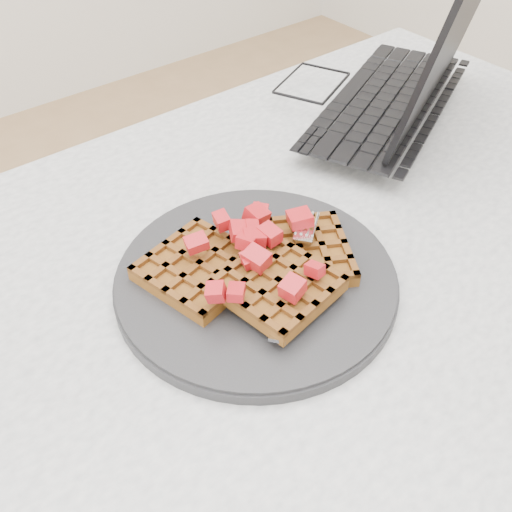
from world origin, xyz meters
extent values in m
cube|color=silver|center=(0.00, 0.00, 0.73)|extent=(1.20, 0.80, 0.03)
cube|color=white|center=(0.55, 0.35, 0.36)|extent=(0.06, 0.06, 0.72)
cylinder|color=black|center=(-0.05, 0.03, 0.76)|extent=(0.29, 0.29, 0.02)
imported|color=black|center=(0.30, 0.23, 0.76)|extent=(0.44, 0.37, 0.03)
cube|color=black|center=(0.35, 0.12, 0.89)|extent=(0.34, 0.19, 0.22)
camera|label=1|loc=(-0.31, -0.29, 1.18)|focal=40.00mm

